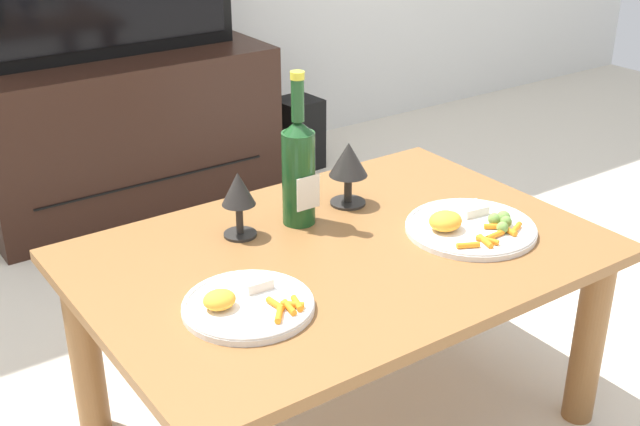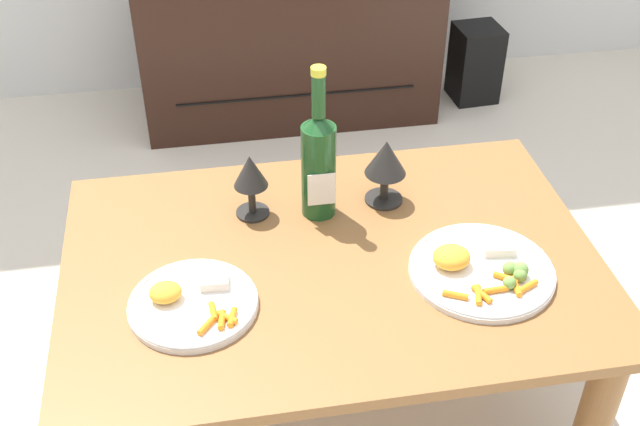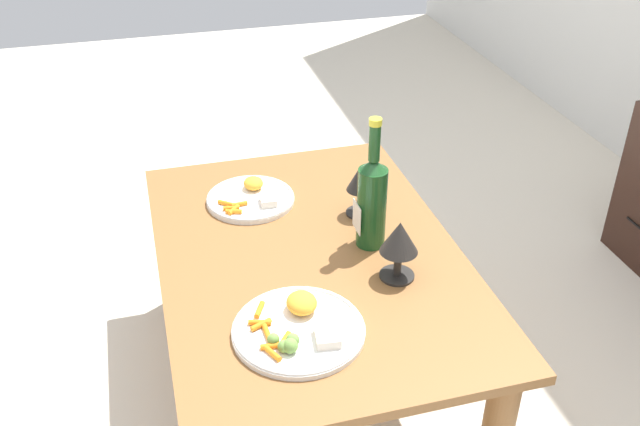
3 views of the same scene
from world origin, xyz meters
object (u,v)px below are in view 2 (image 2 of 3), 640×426
at_px(goblet_left, 250,175).
at_px(dinner_plate_left, 192,302).
at_px(dining_table, 332,288).
at_px(floor_speaker, 475,63).
at_px(tv_stand, 288,40).
at_px(dinner_plate_right, 481,268).
at_px(wine_bottle, 320,160).
at_px(goblet_right, 386,161).

xyz_separation_m(goblet_left, dinner_plate_left, (-0.14, -0.27, -0.09)).
bearing_deg(dining_table, floor_speaker, 59.78).
xyz_separation_m(dining_table, goblet_left, (-0.14, 0.17, 0.18)).
bearing_deg(goblet_left, tv_stand, 78.89).
xyz_separation_m(dining_table, dinner_plate_left, (-0.28, -0.09, 0.09)).
bearing_deg(goblet_left, dinner_plate_right, -32.83).
bearing_deg(floor_speaker, dining_table, -124.16).
distance_m(wine_bottle, dinner_plate_left, 0.40).
height_order(floor_speaker, dinner_plate_right, dinner_plate_right).
xyz_separation_m(goblet_left, dinner_plate_right, (0.42, -0.27, -0.09)).
distance_m(wine_bottle, goblet_left, 0.15).
relative_size(dinner_plate_left, dinner_plate_right, 0.85).
distance_m(tv_stand, floor_speaker, 0.71).
distance_m(tv_stand, dinner_plate_left, 1.56).
bearing_deg(floor_speaker, dinner_plate_right, -113.58).
height_order(dining_table, tv_stand, tv_stand).
bearing_deg(dinner_plate_left, goblet_right, 32.10).
relative_size(tv_stand, floor_speaker, 3.61).
bearing_deg(floor_speaker, tv_stand, 173.33).
relative_size(goblet_left, dinner_plate_right, 0.52).
distance_m(tv_stand, goblet_right, 1.26).
height_order(dining_table, dinner_plate_left, dinner_plate_left).
xyz_separation_m(dining_table, wine_bottle, (0.00, 0.16, 0.21)).
bearing_deg(goblet_left, dinner_plate_left, -117.46).
height_order(goblet_left, goblet_right, goblet_right).
bearing_deg(goblet_right, wine_bottle, -173.32).
height_order(wine_bottle, goblet_right, wine_bottle).
bearing_deg(wine_bottle, goblet_left, 173.32).
distance_m(wine_bottle, dinner_plate_right, 0.39).
height_order(wine_bottle, dinner_plate_right, wine_bottle).
bearing_deg(dinner_plate_right, goblet_right, 115.65).
bearing_deg(goblet_left, goblet_right, -0.00).
bearing_deg(tv_stand, dining_table, -94.14).
xyz_separation_m(floor_speaker, goblet_right, (-0.65, -1.20, 0.41)).
distance_m(goblet_left, dinner_plate_right, 0.50).
relative_size(goblet_right, dinner_plate_left, 0.63).
distance_m(floor_speaker, goblet_left, 1.58).
relative_size(tv_stand, wine_bottle, 3.01).
height_order(dining_table, floor_speaker, dining_table).
bearing_deg(dinner_plate_right, tv_stand, 96.62).
distance_m(dinner_plate_left, dinner_plate_right, 0.56).
relative_size(dining_table, wine_bottle, 3.12).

